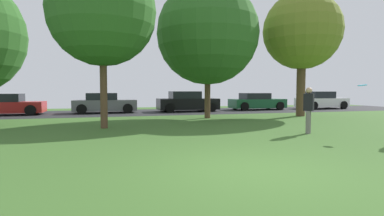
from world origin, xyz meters
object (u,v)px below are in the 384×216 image
at_px(oak_tree_left, 208,34).
at_px(parked_car_red, 7,105).
at_px(parked_car_grey, 104,104).
at_px(oak_tree_right, 302,31).
at_px(person_thrower, 309,108).
at_px(frisbee_disc, 362,85).
at_px(parked_car_white, 321,101).
at_px(parked_car_black, 187,102).
at_px(birch_tree_lone, 102,12).
at_px(parked_car_green, 257,102).

xyz_separation_m(oak_tree_left, parked_car_red, (-11.20, 5.33, -3.97)).
relative_size(oak_tree_left, parked_car_grey, 1.78).
bearing_deg(parked_car_red, oak_tree_right, -18.10).
bearing_deg(parked_car_grey, oak_tree_right, -27.51).
height_order(person_thrower, parked_car_red, person_thrower).
relative_size(frisbee_disc, parked_car_white, 0.08).
bearing_deg(parked_car_grey, person_thrower, -60.30).
bearing_deg(parked_car_black, frisbee_disc, -80.23).
distance_m(birch_tree_lone, frisbee_disc, 9.80).
xyz_separation_m(birch_tree_lone, parked_car_green, (11.46, 8.82, -4.01)).
relative_size(oak_tree_right, parked_car_black, 1.68).
xyz_separation_m(oak_tree_right, parked_car_green, (0.29, 6.00, -4.37)).
distance_m(frisbee_disc, parked_car_red, 19.10).
distance_m(person_thrower, parked_car_black, 12.12).
distance_m(oak_tree_right, parked_car_red, 18.35).
bearing_deg(oak_tree_right, parked_car_white, 43.49).
xyz_separation_m(oak_tree_right, person_thrower, (-4.22, -6.40, -4.08)).
relative_size(oak_tree_left, frisbee_disc, 22.58).
bearing_deg(birch_tree_lone, person_thrower, -27.23).
height_order(oak_tree_right, parked_car_white, oak_tree_right).
relative_size(parked_car_grey, parked_car_white, 1.02).
relative_size(parked_car_red, parked_car_grey, 0.99).
bearing_deg(parked_car_grey, parked_car_red, -177.07).
height_order(parked_car_green, parked_car_white, parked_car_white).
bearing_deg(parked_car_green, birch_tree_lone, -142.43).
height_order(oak_tree_left, parked_car_red, oak_tree_left).
xyz_separation_m(frisbee_disc, parked_car_black, (-2.29, 13.30, -1.03)).
bearing_deg(person_thrower, oak_tree_left, 152.86).
distance_m(oak_tree_right, frisbee_disc, 8.91).
height_order(oak_tree_right, parked_car_red, oak_tree_right).
distance_m(birch_tree_lone, parked_car_white, 19.61).
xyz_separation_m(person_thrower, frisbee_disc, (1.05, -1.25, 0.79)).
height_order(oak_tree_left, birch_tree_lone, oak_tree_left).
distance_m(oak_tree_left, parked_car_red, 13.02).
distance_m(parked_car_grey, parked_car_green, 11.49).
bearing_deg(oak_tree_left, frisbee_disc, -71.82).
bearing_deg(oak_tree_right, parked_car_grey, 152.49).
bearing_deg(oak_tree_left, oak_tree_right, -2.09).
relative_size(oak_tree_right, parked_car_green, 1.70).
distance_m(oak_tree_right, parked_car_black, 8.96).
height_order(parked_car_grey, parked_car_black, parked_car_black).
bearing_deg(birch_tree_lone, parked_car_grey, 90.14).
distance_m(oak_tree_left, frisbee_disc, 8.76).
bearing_deg(birch_tree_lone, parked_car_black, 55.98).
height_order(oak_tree_left, person_thrower, oak_tree_left).
height_order(parked_car_grey, parked_car_green, parked_car_grey).
bearing_deg(parked_car_white, frisbee_disc, -124.51).
height_order(oak_tree_left, oak_tree_right, oak_tree_left).
height_order(oak_tree_left, parked_car_black, oak_tree_left).
xyz_separation_m(oak_tree_left, parked_car_white, (11.78, 5.51, -3.93)).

